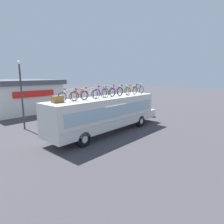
{
  "coord_description": "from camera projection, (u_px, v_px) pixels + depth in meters",
  "views": [
    {
      "loc": [
        -11.28,
        -10.74,
        4.8
      ],
      "look_at": [
        0.81,
        0.0,
        1.66
      ],
      "focal_mm": 31.14,
      "sensor_mm": 36.0,
      "label": 1
    }
  ],
  "objects": [
    {
      "name": "ground_plane",
      "position": [
        106.0,
        133.0,
        16.2
      ],
      "size": [
        120.0,
        120.0,
        0.0
      ],
      "primitive_type": "plane",
      "color": "#423F44"
    },
    {
      "name": "rooftop_bicycle_9",
      "position": [
        138.0,
        90.0,
        18.32
      ],
      "size": [
        1.82,
        0.44,
        0.96
      ],
      "color": "black",
      "rests_on": "bus"
    },
    {
      "name": "luggage_bag_1",
      "position": [
        57.0,
        99.0,
        12.65
      ],
      "size": [
        0.76,
        0.4,
        0.45
      ],
      "primitive_type": "cube",
      "color": "olive",
      "rests_on": "bus"
    },
    {
      "name": "rooftop_bicycle_6",
      "position": [
        116.0,
        91.0,
        16.39
      ],
      "size": [
        1.73,
        0.44,
        0.97
      ],
      "color": "black",
      "rests_on": "bus"
    },
    {
      "name": "bus",
      "position": [
        107.0,
        112.0,
        15.98
      ],
      "size": [
        11.68,
        2.48,
        2.98
      ],
      "color": "silver",
      "rests_on": "ground"
    },
    {
      "name": "street_lamp",
      "position": [
        21.0,
        90.0,
        16.72
      ],
      "size": [
        0.31,
        0.31,
        5.94
      ],
      "color": "#38383D",
      "rests_on": "ground"
    },
    {
      "name": "rooftop_bicycle_1",
      "position": [
        69.0,
        96.0,
        13.11
      ],
      "size": [
        1.72,
        0.44,
        0.9
      ],
      "color": "black",
      "rests_on": "bus"
    },
    {
      "name": "rooftop_bicycle_4",
      "position": [
        101.0,
        93.0,
        14.92
      ],
      "size": [
        1.74,
        0.44,
        0.98
      ],
      "color": "black",
      "rests_on": "bus"
    },
    {
      "name": "rooftop_bicycle_5",
      "position": [
        108.0,
        92.0,
        15.8
      ],
      "size": [
        1.78,
        0.44,
        0.92
      ],
      "color": "black",
      "rests_on": "bus"
    },
    {
      "name": "rooftop_bicycle_2",
      "position": [
        79.0,
        95.0,
        13.7
      ],
      "size": [
        1.69,
        0.44,
        0.86
      ],
      "color": "black",
      "rests_on": "bus"
    },
    {
      "name": "rooftop_bicycle_8",
      "position": [
        132.0,
        91.0,
        17.61
      ],
      "size": [
        1.72,
        0.44,
        0.91
      ],
      "color": "black",
      "rests_on": "bus"
    },
    {
      "name": "roadside_building",
      "position": [
        19.0,
        95.0,
        25.79
      ],
      "size": [
        8.9,
        9.1,
        4.12
      ],
      "color": "silver",
      "rests_on": "ground"
    },
    {
      "name": "rooftop_bicycle_3",
      "position": [
        89.0,
        94.0,
        14.46
      ],
      "size": [
        1.75,
        0.44,
        0.88
      ],
      "color": "black",
      "rests_on": "bus"
    },
    {
      "name": "rooftop_bicycle_7",
      "position": [
        124.0,
        91.0,
        17.07
      ],
      "size": [
        1.66,
        0.44,
        0.94
      ],
      "color": "black",
      "rests_on": "bus"
    }
  ]
}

